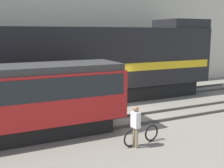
% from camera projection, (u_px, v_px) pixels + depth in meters
% --- Properties ---
extents(ground_plane, '(120.00, 120.00, 0.00)m').
position_uv_depth(ground_plane, '(124.00, 112.00, 15.87)').
color(ground_plane, slate).
extents(track_near, '(60.00, 1.51, 0.14)m').
position_uv_depth(track_near, '(140.00, 119.00, 14.35)').
color(track_near, '#47423D').
rests_on(track_near, ground).
extents(track_far, '(60.00, 1.51, 0.14)m').
position_uv_depth(track_far, '(104.00, 100.00, 18.44)').
color(track_far, '#47423D').
rests_on(track_far, ground).
extents(building_backdrop, '(40.28, 6.00, 9.31)m').
position_uv_depth(building_backdrop, '(70.00, 30.00, 23.71)').
color(building_backdrop, beige).
rests_on(building_backdrop, ground).
extents(freight_locomotive, '(21.58, 3.04, 5.32)m').
position_uv_depth(freight_locomotive, '(56.00, 66.00, 16.70)').
color(freight_locomotive, black).
rests_on(freight_locomotive, ground).
extents(streetcar, '(9.55, 2.54, 3.09)m').
position_uv_depth(streetcar, '(10.00, 99.00, 11.40)').
color(streetcar, black).
rests_on(streetcar, ground).
extents(bicycle, '(1.76, 0.46, 0.76)m').
position_uv_depth(bicycle, '(141.00, 135.00, 11.24)').
color(bicycle, black).
rests_on(bicycle, ground).
extents(person, '(0.27, 0.39, 1.66)m').
position_uv_depth(person, '(136.00, 123.00, 10.76)').
color(person, '#8C7A5B').
rests_on(person, ground).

